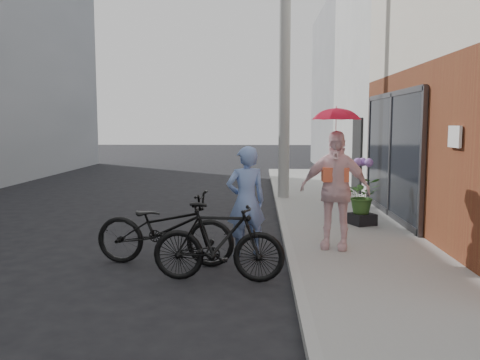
# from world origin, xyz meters

# --- Properties ---
(ground) EXTENTS (80.00, 80.00, 0.00)m
(ground) POSITION_xyz_m (0.00, 0.00, 0.00)
(ground) COLOR black
(ground) RESTS_ON ground
(sidewalk) EXTENTS (2.20, 24.00, 0.12)m
(sidewalk) POSITION_xyz_m (2.10, 2.00, 0.06)
(sidewalk) COLOR gray
(sidewalk) RESTS_ON ground
(curb) EXTENTS (0.12, 24.00, 0.12)m
(curb) POSITION_xyz_m (0.94, 2.00, 0.06)
(curb) COLOR #9E9E99
(curb) RESTS_ON ground
(east_building_far) EXTENTS (8.00, 8.00, 7.00)m
(east_building_far) POSITION_xyz_m (7.20, 16.00, 3.50)
(east_building_far) COLOR gray
(east_building_far) RESTS_ON ground
(utility_pole) EXTENTS (0.28, 0.28, 7.00)m
(utility_pole) POSITION_xyz_m (1.10, 6.00, 3.50)
(utility_pole) COLOR #9E9E99
(utility_pole) RESTS_ON ground
(officer) EXTENTS (0.70, 0.56, 1.67)m
(officer) POSITION_xyz_m (0.28, 0.65, 0.83)
(officer) COLOR #718CC9
(officer) RESTS_ON ground
(bike_left) EXTENTS (2.06, 0.91, 1.05)m
(bike_left) POSITION_xyz_m (-0.86, 0.12, 0.52)
(bike_left) COLOR black
(bike_left) RESTS_ON ground
(bike_right) EXTENTS (1.71, 0.59, 1.01)m
(bike_right) POSITION_xyz_m (-0.04, -0.62, 0.51)
(bike_right) COLOR black
(bike_right) RESTS_ON ground
(kimono_woman) EXTENTS (1.12, 0.71, 1.78)m
(kimono_woman) POSITION_xyz_m (1.61, 0.70, 1.01)
(kimono_woman) COLOR #FED5D9
(kimono_woman) RESTS_ON sidewalk
(parasol) EXTENTS (0.70, 0.70, 0.61)m
(parasol) POSITION_xyz_m (1.61, 0.70, 2.20)
(parasol) COLOR red
(parasol) RESTS_ON kimono_woman
(planter) EXTENTS (0.53, 0.53, 0.21)m
(planter) POSITION_xyz_m (2.40, 2.49, 0.23)
(planter) COLOR black
(planter) RESTS_ON sidewalk
(potted_plant) EXTENTS (0.61, 0.53, 0.68)m
(potted_plant) POSITION_xyz_m (2.40, 2.49, 0.67)
(potted_plant) COLOR #355E25
(potted_plant) RESTS_ON planter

